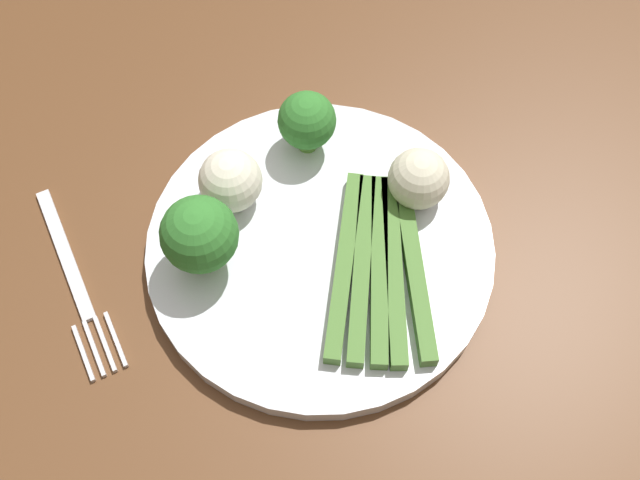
# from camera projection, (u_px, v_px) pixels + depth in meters

# --- Properties ---
(ground_plane) EXTENTS (6.00, 6.00, 0.02)m
(ground_plane) POSITION_uv_depth(u_px,v_px,m) (338.00, 439.00, 1.28)
(ground_plane) COLOR gray
(dining_table) EXTENTS (1.39, 0.94, 0.75)m
(dining_table) POSITION_uv_depth(u_px,v_px,m) (353.00, 258.00, 0.70)
(dining_table) COLOR brown
(dining_table) RESTS_ON ground_plane
(plate) EXTENTS (0.26, 0.26, 0.01)m
(plate) POSITION_uv_depth(u_px,v_px,m) (320.00, 248.00, 0.58)
(plate) COLOR white
(plate) RESTS_ON dining_table
(asparagus_bundle) EXTENTS (0.11, 0.16, 0.01)m
(asparagus_bundle) POSITION_uv_depth(u_px,v_px,m) (379.00, 266.00, 0.56)
(asparagus_bundle) COLOR #47752D
(asparagus_bundle) RESTS_ON plate
(broccoli_outer_edge) EXTENTS (0.05, 0.05, 0.06)m
(broccoli_outer_edge) POSITION_uv_depth(u_px,v_px,m) (307.00, 121.00, 0.59)
(broccoli_outer_edge) COLOR #609E3D
(broccoli_outer_edge) RESTS_ON plate
(broccoli_front_left) EXTENTS (0.06, 0.06, 0.07)m
(broccoli_front_left) POSITION_uv_depth(u_px,v_px,m) (199.00, 235.00, 0.53)
(broccoli_front_left) COLOR #609E3D
(broccoli_front_left) RESTS_ON plate
(cauliflower_left) EXTENTS (0.05, 0.05, 0.05)m
(cauliflower_left) POSITION_uv_depth(u_px,v_px,m) (230.00, 181.00, 0.57)
(cauliflower_left) COLOR silver
(cauliflower_left) RESTS_ON plate
(cauliflower_edge) EXTENTS (0.05, 0.05, 0.05)m
(cauliflower_edge) POSITION_uv_depth(u_px,v_px,m) (419.00, 179.00, 0.57)
(cauliflower_edge) COLOR beige
(cauliflower_edge) RESTS_ON plate
(fork) EXTENTS (0.04, 0.17, 0.00)m
(fork) POSITION_uv_depth(u_px,v_px,m) (76.00, 281.00, 0.57)
(fork) COLOR silver
(fork) RESTS_ON dining_table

